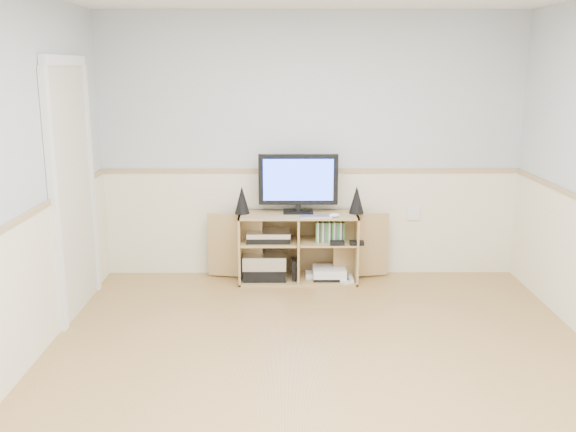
% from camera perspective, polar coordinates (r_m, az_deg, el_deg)
% --- Properties ---
extents(room, '(4.04, 4.54, 2.54)m').
position_cam_1_polar(room, '(4.03, 2.48, 2.01)').
color(room, tan).
rests_on(room, ground).
extents(media_cabinet, '(1.73, 0.42, 0.65)m').
position_cam_1_polar(media_cabinet, '(6.12, 0.89, -2.60)').
color(media_cabinet, tan).
rests_on(media_cabinet, floor).
extents(monitor, '(0.74, 0.18, 0.55)m').
position_cam_1_polar(monitor, '(5.98, 0.92, 3.11)').
color(monitor, black).
rests_on(monitor, media_cabinet).
extents(speaker_left, '(0.14, 0.14, 0.26)m').
position_cam_1_polar(speaker_left, '(6.00, -4.11, 1.44)').
color(speaker_left, black).
rests_on(speaker_left, media_cabinet).
extents(speaker_right, '(0.14, 0.14, 0.26)m').
position_cam_1_polar(speaker_right, '(6.02, 6.12, 1.45)').
color(speaker_right, black).
rests_on(speaker_right, media_cabinet).
extents(keyboard, '(0.30, 0.13, 0.01)m').
position_cam_1_polar(keyboard, '(5.86, 2.49, -0.05)').
color(keyboard, silver).
rests_on(keyboard, media_cabinet).
extents(mouse, '(0.11, 0.08, 0.04)m').
position_cam_1_polar(mouse, '(5.87, 4.13, 0.07)').
color(mouse, white).
rests_on(mouse, media_cabinet).
extents(av_components, '(0.50, 0.30, 0.47)m').
position_cam_1_polar(av_components, '(6.11, -1.92, -3.76)').
color(av_components, black).
rests_on(av_components, media_cabinet).
extents(game_consoles, '(0.45, 0.30, 0.11)m').
position_cam_1_polar(game_consoles, '(6.15, 3.57, -5.10)').
color(game_consoles, white).
rests_on(game_consoles, media_cabinet).
extents(game_cases, '(0.27, 0.13, 0.19)m').
position_cam_1_polar(game_cases, '(6.03, 3.74, -1.37)').
color(game_cases, '#3F8C3F').
rests_on(game_cases, media_cabinet).
extents(wall_outlet, '(0.12, 0.03, 0.12)m').
position_cam_1_polar(wall_outlet, '(6.34, 11.09, 0.21)').
color(wall_outlet, white).
rests_on(wall_outlet, wall_back).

